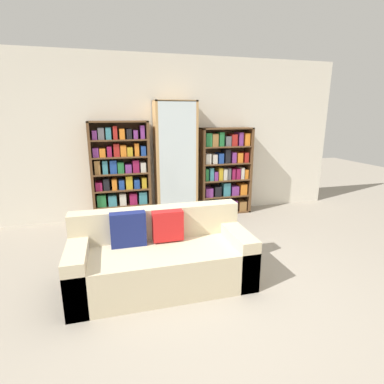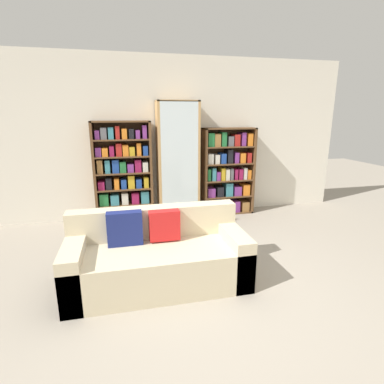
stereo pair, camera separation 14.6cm
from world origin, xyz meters
TOP-DOWN VIEW (x-y plane):
  - ground_plane at (0.00, 0.00)m, footprint 16.00×16.00m
  - wall_back at (0.00, 2.77)m, footprint 6.37×0.06m
  - couch at (-0.50, 0.49)m, footprint 1.84×0.80m
  - bookshelf_left at (-0.80, 2.57)m, footprint 0.93×0.32m
  - display_cabinet at (0.11, 2.55)m, footprint 0.69×0.36m
  - bookshelf_right at (1.02, 2.57)m, footprint 0.92×0.32m
  - wine_bottle at (0.75, 2.06)m, footprint 0.08×0.08m

SIDE VIEW (x-z plane):
  - ground_plane at x=0.00m, z-range 0.00..0.00m
  - wine_bottle at x=0.75m, z-range -0.03..0.31m
  - couch at x=-0.50m, z-range -0.11..0.68m
  - bookshelf_right at x=1.02m, z-range -0.01..1.52m
  - bookshelf_left at x=-0.80m, z-range -0.03..1.62m
  - display_cabinet at x=0.11m, z-range -0.01..1.97m
  - wall_back at x=0.00m, z-range 0.00..2.70m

